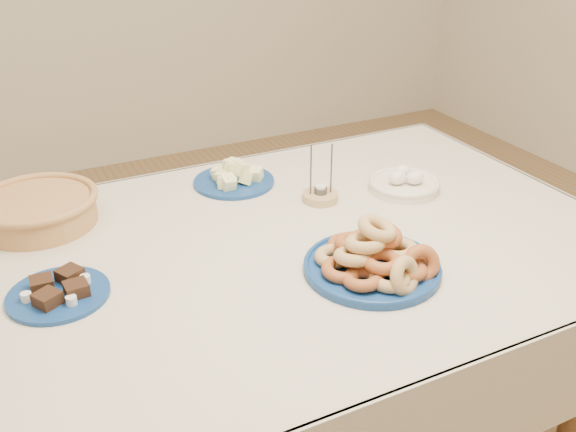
{
  "coord_description": "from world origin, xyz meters",
  "views": [
    {
      "loc": [
        -0.58,
        -1.22,
        1.53
      ],
      "look_at": [
        0.0,
        -0.05,
        0.85
      ],
      "focal_mm": 40.0,
      "sensor_mm": 36.0,
      "label": 1
    }
  ],
  "objects_px": {
    "candle_holder": "(320,195)",
    "egg_bowl": "(404,183)",
    "brownie_plate": "(59,292)",
    "dining_table": "(279,280)",
    "wicker_basket": "(37,208)",
    "melon_plate": "(233,178)",
    "donut_platter": "(375,259)"
  },
  "relations": [
    {
      "from": "egg_bowl",
      "to": "melon_plate",
      "type": "bearing_deg",
      "value": 148.88
    },
    {
      "from": "candle_holder",
      "to": "wicker_basket",
      "type": "bearing_deg",
      "value": 164.03
    },
    {
      "from": "dining_table",
      "to": "brownie_plate",
      "type": "bearing_deg",
      "value": 179.15
    },
    {
      "from": "dining_table",
      "to": "egg_bowl",
      "type": "height_order",
      "value": "egg_bowl"
    },
    {
      "from": "melon_plate",
      "to": "candle_holder",
      "type": "distance_m",
      "value": 0.27
    },
    {
      "from": "donut_platter",
      "to": "candle_holder",
      "type": "relative_size",
      "value": 2.29
    },
    {
      "from": "donut_platter",
      "to": "brownie_plate",
      "type": "relative_size",
      "value": 1.39
    },
    {
      "from": "brownie_plate",
      "to": "wicker_basket",
      "type": "bearing_deg",
      "value": 88.55
    },
    {
      "from": "wicker_basket",
      "to": "candle_holder",
      "type": "xyz_separation_m",
      "value": [
        0.71,
        -0.2,
        -0.03
      ]
    },
    {
      "from": "candle_holder",
      "to": "egg_bowl",
      "type": "xyz_separation_m",
      "value": [
        0.25,
        -0.05,
        0.01
      ]
    },
    {
      "from": "dining_table",
      "to": "brownie_plate",
      "type": "height_order",
      "value": "brownie_plate"
    },
    {
      "from": "brownie_plate",
      "to": "dining_table",
      "type": "bearing_deg",
      "value": -0.85
    },
    {
      "from": "dining_table",
      "to": "egg_bowl",
      "type": "relative_size",
      "value": 7.13
    },
    {
      "from": "donut_platter",
      "to": "egg_bowl",
      "type": "bearing_deg",
      "value": 46.08
    },
    {
      "from": "dining_table",
      "to": "donut_platter",
      "type": "xyz_separation_m",
      "value": [
        0.14,
        -0.21,
        0.14
      ]
    },
    {
      "from": "dining_table",
      "to": "egg_bowl",
      "type": "xyz_separation_m",
      "value": [
        0.45,
        0.12,
        0.13
      ]
    },
    {
      "from": "brownie_plate",
      "to": "egg_bowl",
      "type": "distance_m",
      "value": 0.97
    },
    {
      "from": "candle_holder",
      "to": "dining_table",
      "type": "bearing_deg",
      "value": -141.54
    },
    {
      "from": "melon_plate",
      "to": "egg_bowl",
      "type": "distance_m",
      "value": 0.49
    },
    {
      "from": "candle_holder",
      "to": "egg_bowl",
      "type": "relative_size",
      "value": 0.69
    },
    {
      "from": "donut_platter",
      "to": "egg_bowl",
      "type": "xyz_separation_m",
      "value": [
        0.31,
        0.33,
        -0.01
      ]
    },
    {
      "from": "brownie_plate",
      "to": "egg_bowl",
      "type": "relative_size",
      "value": 1.13
    },
    {
      "from": "dining_table",
      "to": "wicker_basket",
      "type": "relative_size",
      "value": 5.09
    },
    {
      "from": "wicker_basket",
      "to": "candle_holder",
      "type": "relative_size",
      "value": 2.04
    },
    {
      "from": "donut_platter",
      "to": "candle_holder",
      "type": "distance_m",
      "value": 0.38
    },
    {
      "from": "dining_table",
      "to": "brownie_plate",
      "type": "relative_size",
      "value": 6.3
    },
    {
      "from": "brownie_plate",
      "to": "candle_holder",
      "type": "distance_m",
      "value": 0.74
    },
    {
      "from": "dining_table",
      "to": "brownie_plate",
      "type": "distance_m",
      "value": 0.53
    },
    {
      "from": "donut_platter",
      "to": "melon_plate",
      "type": "bearing_deg",
      "value": 100.23
    },
    {
      "from": "dining_table",
      "to": "egg_bowl",
      "type": "distance_m",
      "value": 0.48
    },
    {
      "from": "brownie_plate",
      "to": "egg_bowl",
      "type": "xyz_separation_m",
      "value": [
        0.97,
        0.11,
        0.01
      ]
    },
    {
      "from": "wicker_basket",
      "to": "egg_bowl",
      "type": "distance_m",
      "value": 0.99
    }
  ]
}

